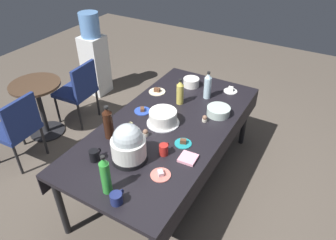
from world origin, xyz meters
The scene contains 26 objects.
ground centered at (0.00, 0.00, 0.00)m, with size 9.00×9.00×0.00m, color brown.
potluck_table centered at (0.00, 0.00, 0.69)m, with size 2.20×1.10×0.75m.
frosted_layer_cake centered at (-0.01, 0.05, 0.82)m, with size 0.31×0.31×0.14m.
slow_cooker centered at (-0.58, 0.03, 0.90)m, with size 0.30×0.30×0.34m.
glass_salad_bowl centered at (0.39, -0.35, 0.79)m, with size 0.23×0.23×0.08m, color #B2C6BC.
ceramic_snack_bowl centered at (0.78, 0.15, 0.80)m, with size 0.18×0.18×0.10m, color silver.
dessert_plate_cobalt centered at (0.06, 0.34, 0.76)m, with size 0.16×0.16×0.04m.
dessert_plate_teal centered at (-0.19, -0.26, 0.76)m, with size 0.15×0.15×0.05m.
dessert_plate_white centered at (0.89, -0.29, 0.76)m, with size 0.15×0.15×0.06m.
dessert_plate_cream centered at (0.47, 0.41, 0.76)m, with size 0.18×0.18×0.05m.
dessert_plate_coral centered at (-0.61, -0.29, 0.76)m, with size 0.16×0.16×0.04m.
cupcake_rose centered at (0.22, -0.28, 0.78)m, with size 0.05×0.05×0.07m.
cupcake_cocoa centered at (-0.25, 0.09, 0.78)m, with size 0.05×0.05×0.07m.
cupcake_lemon centered at (-0.23, 0.27, 0.78)m, with size 0.05×0.05×0.07m.
soda_bottle_cola centered at (-0.43, 0.36, 0.90)m, with size 0.09×0.09×0.32m.
soda_bottle_water centered at (0.64, -0.11, 0.89)m, with size 0.08×0.08×0.31m.
soda_bottle_ginger_ale centered at (0.39, 0.08, 0.88)m, with size 0.07×0.07×0.28m.
soda_bottle_lime_soda centered at (-0.94, -0.04, 0.91)m, with size 0.07×0.07×0.34m.
coffee_mug_red centered at (-0.38, -0.18, 0.80)m, with size 0.12×0.08×0.10m.
coffee_mug_navy centered at (-0.99, -0.16, 0.79)m, with size 0.13×0.09×0.08m.
coffee_mug_black centered at (-0.73, 0.27, 0.80)m, with size 0.12×0.08×0.10m.
paper_napkin_stack centered at (-0.34, -0.39, 0.76)m, with size 0.14×0.14×0.02m, color pink.
maroon_chair_left centered at (-0.55, 1.58, 0.49)m, with size 0.46×0.46×0.85m.
maroon_chair_right centered at (0.40, 1.58, 0.49)m, with size 0.47×0.47×0.85m.
round_cafe_table centered at (-0.05, 1.80, 0.50)m, with size 0.60×0.60×0.72m.
water_cooler centered at (1.12, 1.93, 0.59)m, with size 0.32×0.32×1.24m.
Camera 1 is at (-2.07, -1.20, 2.49)m, focal length 33.23 mm.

